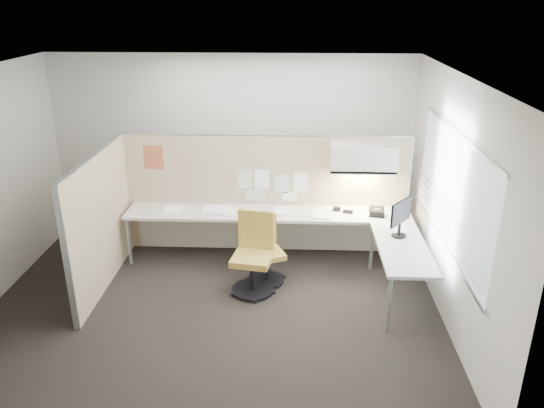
{
  "coord_description": "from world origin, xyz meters",
  "views": [
    {
      "loc": [
        0.97,
        -5.62,
        3.6
      ],
      "look_at": [
        0.68,
        0.8,
        1.04
      ],
      "focal_mm": 35.0,
      "sensor_mm": 36.0,
      "label": 1
    }
  ],
  "objects_px": {
    "chair_right": "(254,256)",
    "phone": "(376,212)",
    "desk": "(291,225)",
    "chair_left": "(265,252)",
    "monitor": "(401,216)"
  },
  "relations": [
    {
      "from": "chair_right",
      "to": "chair_left",
      "type": "bearing_deg",
      "value": 71.87
    },
    {
      "from": "chair_left",
      "to": "monitor",
      "type": "relative_size",
      "value": 1.82
    },
    {
      "from": "phone",
      "to": "chair_left",
      "type": "bearing_deg",
      "value": -151.15
    },
    {
      "from": "monitor",
      "to": "phone",
      "type": "distance_m",
      "value": 0.74
    },
    {
      "from": "desk",
      "to": "chair_left",
      "type": "xyz_separation_m",
      "value": [
        -0.33,
        -0.46,
        -0.19
      ]
    },
    {
      "from": "desk",
      "to": "monitor",
      "type": "relative_size",
      "value": 8.29
    },
    {
      "from": "chair_left",
      "to": "chair_right",
      "type": "relative_size",
      "value": 0.85
    },
    {
      "from": "monitor",
      "to": "chair_left",
      "type": "bearing_deg",
      "value": 124.53
    },
    {
      "from": "desk",
      "to": "phone",
      "type": "bearing_deg",
      "value": 4.61
    },
    {
      "from": "chair_right",
      "to": "phone",
      "type": "bearing_deg",
      "value": 35.65
    },
    {
      "from": "desk",
      "to": "chair_right",
      "type": "bearing_deg",
      "value": -122.93
    },
    {
      "from": "chair_left",
      "to": "monitor",
      "type": "bearing_deg",
      "value": -26.56
    },
    {
      "from": "chair_right",
      "to": "monitor",
      "type": "bearing_deg",
      "value": 13.6
    },
    {
      "from": "desk",
      "to": "chair_right",
      "type": "height_order",
      "value": "chair_right"
    },
    {
      "from": "chair_right",
      "to": "phone",
      "type": "height_order",
      "value": "chair_right"
    }
  ]
}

